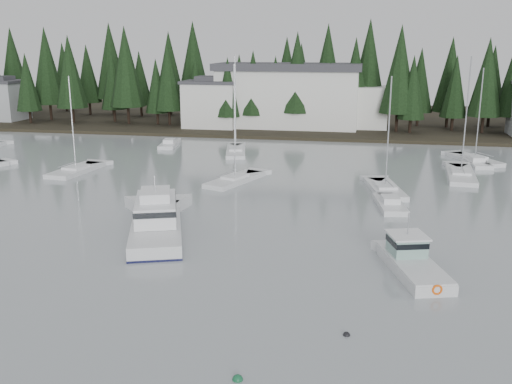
% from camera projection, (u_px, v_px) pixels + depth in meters
% --- Properties ---
extents(far_shore_land, '(240.00, 54.00, 1.00)m').
position_uv_depth(far_shore_land, '(323.00, 119.00, 113.90)').
color(far_shore_land, black).
rests_on(far_shore_land, ground).
extents(conifer_treeline, '(200.00, 22.00, 20.00)m').
position_uv_depth(conifer_treeline, '(318.00, 127.00, 103.44)').
color(conifer_treeline, black).
rests_on(conifer_treeline, ground).
extents(house_west, '(9.54, 7.42, 8.75)m').
position_uv_depth(house_west, '(211.00, 103.00, 98.92)').
color(house_west, silver).
rests_on(house_west, ground).
extents(house_far_west, '(8.48, 7.42, 8.25)m').
position_uv_depth(house_far_west, '(1.00, 99.00, 108.59)').
color(house_far_west, '#999EA0').
rests_on(house_far_west, ground).
extents(harbor_inn, '(29.50, 11.50, 10.90)m').
position_uv_depth(harbor_inn, '(300.00, 96.00, 99.06)').
color(harbor_inn, silver).
rests_on(harbor_inn, ground).
extents(cabin_cruiser_center, '(7.62, 12.82, 5.26)m').
position_uv_depth(cabin_cruiser_center, '(156.00, 224.00, 44.77)').
color(cabin_cruiser_center, silver).
rests_on(cabin_cruiser_center, ground).
extents(lobster_boat_teal, '(4.63, 7.94, 4.18)m').
position_uv_depth(lobster_boat_teal, '(412.00, 264.00, 37.29)').
color(lobster_boat_teal, silver).
rests_on(lobster_boat_teal, ground).
extents(sailboat_3, '(3.74, 8.53, 11.61)m').
position_uv_depth(sailboat_3, '(76.00, 172.00, 66.51)').
color(sailboat_3, silver).
rests_on(sailboat_3, ground).
extents(sailboat_4, '(6.19, 8.72, 12.26)m').
position_uv_depth(sailboat_4, '(475.00, 161.00, 72.71)').
color(sailboat_4, silver).
rests_on(sailboat_4, ground).
extents(sailboat_6, '(4.35, 8.67, 12.05)m').
position_uv_depth(sailboat_6, '(385.00, 191.00, 57.75)').
color(sailboat_6, silver).
rests_on(sailboat_6, ground).
extents(sailboat_7, '(5.47, 8.97, 13.07)m').
position_uv_depth(sailboat_7, '(235.00, 181.00, 61.77)').
color(sailboat_7, silver).
rests_on(sailboat_7, ground).
extents(sailboat_8, '(4.56, 10.12, 13.73)m').
position_uv_depth(sailboat_8, '(236.00, 152.00, 78.47)').
color(sailboat_8, silver).
rests_on(sailboat_8, ground).
extents(sailboat_9, '(3.66, 10.49, 13.80)m').
position_uv_depth(sailboat_9, '(461.00, 176.00, 64.30)').
color(sailboat_9, silver).
rests_on(sailboat_9, ground).
extents(runabout_1, '(3.11, 6.49, 1.42)m').
position_uv_depth(runabout_1, '(390.00, 206.00, 52.15)').
color(runabout_1, silver).
rests_on(runabout_1, ground).
extents(runabout_3, '(3.25, 7.20, 1.42)m').
position_uv_depth(runabout_3, '(169.00, 145.00, 83.94)').
color(runabout_3, silver).
rests_on(runabout_3, ground).
extents(runabout_4, '(2.99, 6.60, 1.42)m').
position_uv_depth(runabout_4, '(476.00, 164.00, 70.66)').
color(runabout_4, silver).
rests_on(runabout_4, ground).
extents(mooring_buoy_green, '(0.48, 0.48, 0.48)m').
position_uv_depth(mooring_buoy_green, '(238.00, 380.00, 25.25)').
color(mooring_buoy_green, '#145933').
rests_on(mooring_buoy_green, ground).
extents(mooring_buoy_dark, '(0.38, 0.38, 0.38)m').
position_uv_depth(mooring_buoy_dark, '(347.00, 335.00, 29.13)').
color(mooring_buoy_dark, black).
rests_on(mooring_buoy_dark, ground).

